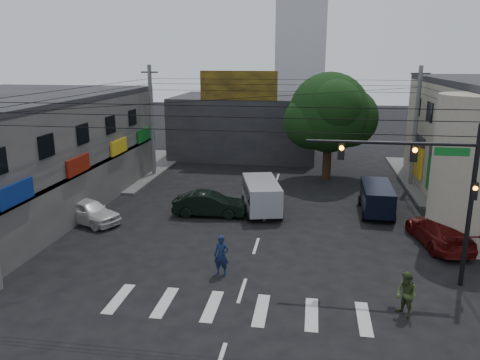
% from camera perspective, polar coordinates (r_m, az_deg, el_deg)
% --- Properties ---
extents(ground, '(160.00, 160.00, 0.00)m').
position_cam_1_polar(ground, '(23.49, 1.37, -9.91)').
color(ground, black).
rests_on(ground, ground).
extents(sidewalk_far_left, '(16.00, 16.00, 0.15)m').
position_cam_1_polar(sidewalk_far_left, '(45.38, -18.56, 1.63)').
color(sidewalk_far_left, '#514F4C').
rests_on(sidewalk_far_left, ground).
extents(corner_column, '(4.00, 4.00, 8.00)m').
position_cam_1_polar(corner_column, '(27.10, 26.38, 0.85)').
color(corner_column, gray).
rests_on(corner_column, ground).
extents(building_far, '(14.00, 10.00, 6.00)m').
position_cam_1_polar(building_far, '(48.12, 0.76, 6.66)').
color(building_far, '#232326').
rests_on(building_far, ground).
extents(billboard, '(7.00, 0.30, 2.60)m').
position_cam_1_polar(billboard, '(42.87, -0.18, 11.44)').
color(billboard, olive).
rests_on(billboard, building_far).
extents(street_tree, '(6.40, 6.40, 8.70)m').
position_cam_1_polar(street_tree, '(38.42, 10.82, 8.06)').
color(street_tree, black).
rests_on(street_tree, ground).
extents(traffic_gantry, '(7.10, 0.35, 7.20)m').
position_cam_1_polar(traffic_gantry, '(21.37, 22.36, 0.18)').
color(traffic_gantry, black).
rests_on(traffic_gantry, ground).
extents(utility_pole_far_left, '(0.32, 0.32, 9.20)m').
position_cam_1_polar(utility_pole_far_left, '(39.79, -10.71, 7.02)').
color(utility_pole_far_left, '#59595B').
rests_on(utility_pole_far_left, ground).
extents(utility_pole_far_right, '(0.32, 0.32, 9.20)m').
position_cam_1_polar(utility_pole_far_right, '(38.31, 20.60, 6.04)').
color(utility_pole_far_right, '#59595B').
rests_on(utility_pole_far_right, ground).
extents(dark_sedan, '(2.05, 4.74, 1.51)m').
position_cam_1_polar(dark_sedan, '(29.76, -3.74, -2.95)').
color(dark_sedan, black).
rests_on(dark_sedan, ground).
extents(white_compact, '(4.95, 5.64, 1.48)m').
position_cam_1_polar(white_compact, '(29.85, -17.99, -3.65)').
color(white_compact, silver).
rests_on(white_compact, ground).
extents(maroon_sedan, '(3.90, 5.99, 1.53)m').
position_cam_1_polar(maroon_sedan, '(27.29, 23.13, -5.81)').
color(maroon_sedan, '#510D0B').
rests_on(maroon_sedan, ground).
extents(silver_minivan, '(5.76, 4.27, 2.07)m').
position_cam_1_polar(silver_minivan, '(30.31, 2.62, -2.05)').
color(silver_minivan, '#AEB2B7').
rests_on(silver_minivan, ground).
extents(navy_van, '(4.75, 1.97, 1.87)m').
position_cam_1_polar(navy_van, '(31.28, 16.32, -2.30)').
color(navy_van, black).
rests_on(navy_van, ground).
extents(traffic_officer, '(0.75, 0.54, 1.91)m').
position_cam_1_polar(traffic_officer, '(21.81, -2.28, -9.18)').
color(traffic_officer, '#111C3D').
rests_on(traffic_officer, ground).
extents(pedestrian_olive, '(1.55, 1.54, 1.83)m').
position_cam_1_polar(pedestrian_olive, '(19.67, 19.60, -13.03)').
color(pedestrian_olive, '#33431F').
rests_on(pedestrian_olive, ground).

